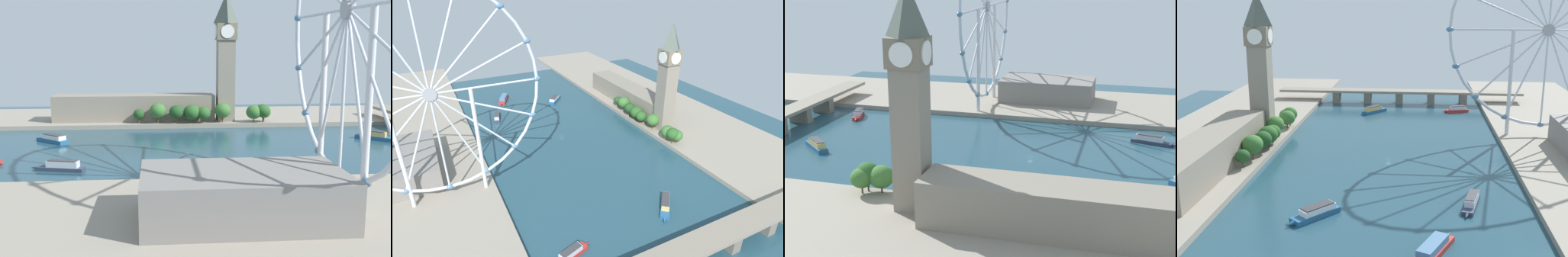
{
  "view_description": "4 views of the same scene",
  "coord_description": "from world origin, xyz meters",
  "views": [
    {
      "loc": [
        263.49,
        -17.14,
        58.73
      ],
      "look_at": [
        11.13,
        3.28,
        13.93
      ],
      "focal_mm": 44.27,
      "sensor_mm": 36.0,
      "label": 1
    },
    {
      "loc": [
        97.0,
        238.0,
        132.21
      ],
      "look_at": [
        -11.02,
        28.5,
        16.87
      ],
      "focal_mm": 30.52,
      "sensor_mm": 36.0,
      "label": 2
    },
    {
      "loc": [
        -283.24,
        -51.28,
        100.38
      ],
      "look_at": [
        0.65,
        27.92,
        13.32
      ],
      "focal_mm": 52.45,
      "sensor_mm": 36.0,
      "label": 3
    },
    {
      "loc": [
        15.79,
        -271.64,
        91.24
      ],
      "look_at": [
        -8.74,
        -4.45,
        19.39
      ],
      "focal_mm": 45.82,
      "sensor_mm": 36.0,
      "label": 4
    }
  ],
  "objects": [
    {
      "name": "tour_boat_3",
      "position": [
        23.08,
        -106.32,
        2.18
      ],
      "size": [
        16.36,
        28.06,
        5.07
      ],
      "rotation": [
        0.0,
        0.0,
        1.14
      ],
      "color": "#B22D28",
      "rests_on": "ground_plane"
    },
    {
      "name": "tour_boat_4",
      "position": [
        -26.12,
        -79.9,
        2.19
      ],
      "size": [
        20.62,
        22.91,
        5.17
      ],
      "rotation": [
        0.0,
        0.0,
        4.0
      ],
      "color": "#235684",
      "rests_on": "ground_plane"
    },
    {
      "name": "tour_boat_0",
      "position": [
        47.72,
        125.25,
        2.18
      ],
      "size": [
        21.35,
        10.09,
        5.18
      ],
      "rotation": [
        0.0,
        0.0,
        3.44
      ],
      "color": "#B22D28",
      "rests_on": "ground_plane"
    },
    {
      "name": "river_bridge",
      "position": [
        0.0,
        155.58,
        8.25
      ],
      "size": [
        209.04,
        14.78,
        11.41
      ],
      "color": "gray",
      "rests_on": "ground_plane"
    },
    {
      "name": "tour_boat_2",
      "position": [
        -18.42,
        116.83,
        2.36
      ],
      "size": [
        20.26,
        22.89,
        5.65
      ],
      "rotation": [
        0.0,
        0.0,
        0.87
      ],
      "color": "#235684",
      "rests_on": "ground_plane"
    },
    {
      "name": "riverbank_left",
      "position": [
        -113.52,
        0.0,
        1.5
      ],
      "size": [
        90.0,
        520.0,
        3.0
      ],
      "primitive_type": "cube",
      "color": "gray",
      "rests_on": "ground_plane"
    },
    {
      "name": "ground_plane",
      "position": [
        0.0,
        0.0,
        0.0
      ],
      "size": [
        397.04,
        397.04,
        0.0
      ],
      "primitive_type": "plane",
      "color": "#234756"
    },
    {
      "name": "tree_row_embankment",
      "position": [
        -73.36,
        20.72,
        10.94
      ],
      "size": [
        13.7,
        98.7,
        14.16
      ],
      "color": "#513823",
      "rests_on": "riverbank_left"
    },
    {
      "name": "ferris_wheel",
      "position": [
        95.7,
        49.9,
        69.78
      ],
      "size": [
        125.84,
        3.2,
        129.71
      ],
      "color": "silver",
      "rests_on": "riverbank_right"
    },
    {
      "name": "clock_tower",
      "position": [
        -83.17,
        32.86,
        50.24
      ],
      "size": [
        15.29,
        15.29,
        90.99
      ],
      "color": "gray",
      "rests_on": "riverbank_left"
    },
    {
      "name": "tour_boat_1",
      "position": [
        40.89,
        -62.25,
        2.15
      ],
      "size": [
        10.45,
        26.68,
        5.16
      ],
      "rotation": [
        0.0,
        0.0,
        4.46
      ],
      "color": "#2D384C",
      "rests_on": "ground_plane"
    },
    {
      "name": "parliament_block",
      "position": [
        -90.46,
        -33.33,
        12.37
      ],
      "size": [
        22.0,
        116.38,
        18.73
      ],
      "primitive_type": "cube",
      "color": "gray",
      "rests_on": "riverbank_left"
    }
  ]
}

